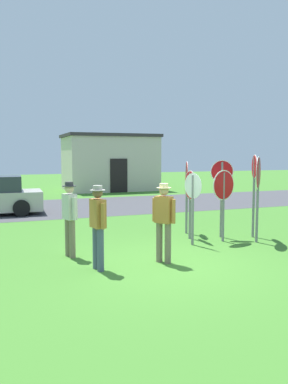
# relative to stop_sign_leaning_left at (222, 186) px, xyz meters

# --- Properties ---
(ground_plane) EXTENTS (80.00, 80.00, 0.00)m
(ground_plane) POSITION_rel_stop_sign_leaning_left_xyz_m (-2.52, -1.99, -1.48)
(ground_plane) COLOR #3D7528
(street_asphalt) EXTENTS (60.00, 6.40, 0.01)m
(street_asphalt) POSITION_rel_stop_sign_leaning_left_xyz_m (-2.52, 7.90, -1.47)
(street_asphalt) COLOR #424247
(street_asphalt) RESTS_ON ground
(building_background) EXTENTS (5.96, 4.31, 3.67)m
(building_background) POSITION_rel_stop_sign_leaning_left_xyz_m (1.16, 15.63, 0.36)
(building_background) COLOR beige
(building_background) RESTS_ON ground
(stop_sign_leaning_left) EXTENTS (0.63, 0.22, 2.20)m
(stop_sign_leaning_left) POSITION_rel_stop_sign_leaning_left_xyz_m (0.00, 0.00, 0.00)
(stop_sign_leaning_left) COLOR slate
(stop_sign_leaning_left) RESTS_ON ground
(stop_sign_nearest) EXTENTS (0.79, 0.25, 1.94)m
(stop_sign_nearest) POSITION_rel_stop_sign_leaning_left_xyz_m (-0.24, -0.47, -0.16)
(stop_sign_nearest) COLOR slate
(stop_sign_nearest) RESTS_ON ground
(stop_sign_tallest) EXTENTS (0.31, 0.62, 2.36)m
(stop_sign_tallest) POSITION_rel_stop_sign_leaning_left_xyz_m (0.87, -0.30, 0.11)
(stop_sign_tallest) COLOR slate
(stop_sign_tallest) RESTS_ON ground
(stop_sign_rear_left) EXTENTS (0.63, 0.65, 2.32)m
(stop_sign_rear_left) POSITION_rel_stop_sign_leaning_left_xyz_m (0.55, -0.90, 0.12)
(stop_sign_rear_left) COLOR slate
(stop_sign_rear_left) RESTS_ON ground
(stop_sign_far_back) EXTENTS (0.31, 0.71, 2.16)m
(stop_sign_far_back) POSITION_rel_stop_sign_leaning_left_xyz_m (-0.67, 0.86, -0.00)
(stop_sign_far_back) COLOR slate
(stop_sign_far_back) RESTS_ON ground
(stop_sign_rear_right) EXTENTS (0.12, 0.82, 1.92)m
(stop_sign_rear_right) POSITION_rel_stop_sign_leaning_left_xyz_m (-0.93, 0.15, -0.17)
(stop_sign_rear_right) COLOR slate
(stop_sign_rear_right) RESTS_ON ground
(stop_sign_center_cluster) EXTENTS (0.16, 0.64, 1.88)m
(stop_sign_center_cluster) POSITION_rel_stop_sign_leaning_left_xyz_m (-1.20, -0.54, -0.22)
(stop_sign_center_cluster) COLOR slate
(stop_sign_center_cluster) RESTS_ON ground
(person_in_teal) EXTENTS (0.39, 0.48, 1.74)m
(person_in_teal) POSITION_rel_stop_sign_leaning_left_xyz_m (-2.58, -1.80, -0.49)
(person_in_teal) COLOR #7A6B56
(person_in_teal) RESTS_ON ground
(person_near_signs) EXTENTS (0.32, 0.55, 1.74)m
(person_near_signs) POSITION_rel_stop_sign_leaning_left_xyz_m (-4.41, -0.59, -0.49)
(person_near_signs) COLOR #7A6B56
(person_near_signs) RESTS_ON ground
(person_in_blue) EXTENTS (0.31, 0.56, 1.74)m
(person_in_blue) POSITION_rel_stop_sign_leaning_left_xyz_m (-4.05, -1.82, -0.49)
(person_in_blue) COLOR #4C5670
(person_in_blue) RESTS_ON ground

